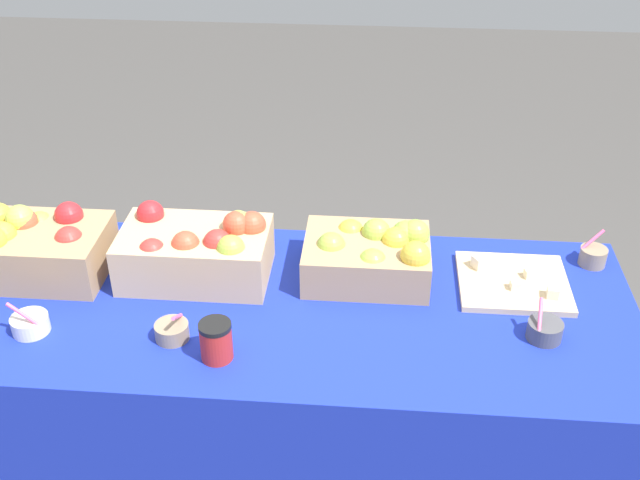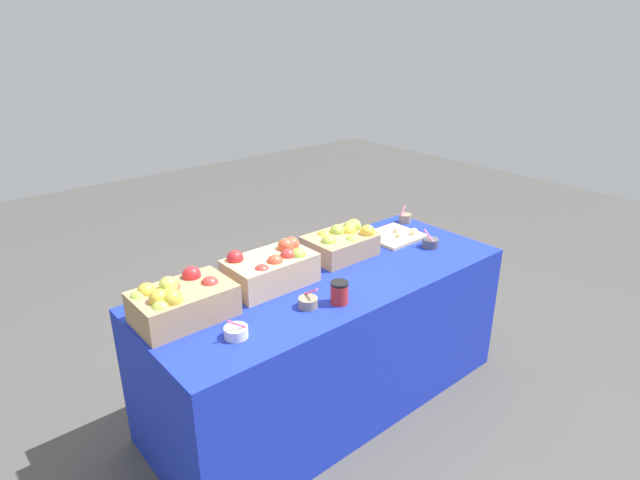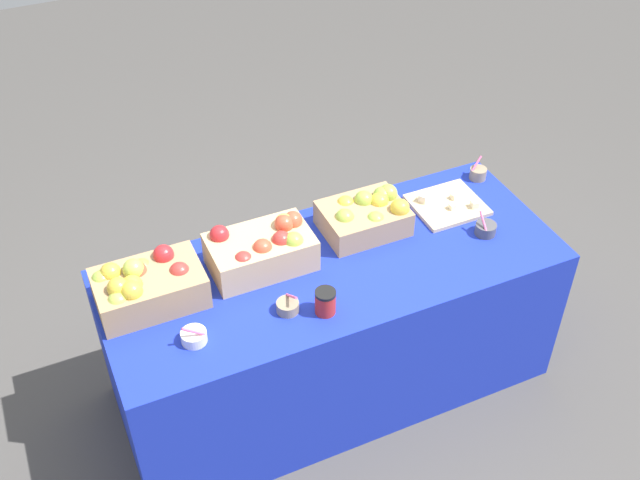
{
  "view_description": "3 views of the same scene",
  "coord_description": "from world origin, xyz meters",
  "px_view_note": "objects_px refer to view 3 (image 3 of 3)",
  "views": [
    {
      "loc": [
        0.23,
        -1.67,
        2.01
      ],
      "look_at": [
        0.09,
        0.05,
        0.92
      ],
      "focal_mm": 43.45,
      "sensor_mm": 36.0,
      "label": 1
    },
    {
      "loc": [
        -1.55,
        -1.76,
        1.9
      ],
      "look_at": [
        -0.02,
        0.04,
        0.93
      ],
      "focal_mm": 29.62,
      "sensor_mm": 36.0,
      "label": 2
    },
    {
      "loc": [
        -1.01,
        -2.1,
        2.84
      ],
      "look_at": [
        -0.08,
        -0.05,
        0.93
      ],
      "focal_mm": 43.11,
      "sensor_mm": 36.0,
      "label": 3
    }
  ],
  "objects_px": {
    "apple_crate_middle": "(263,249)",
    "coffee_cup": "(325,302)",
    "cutting_board_front": "(447,205)",
    "sample_bowl_extra": "(288,306)",
    "sample_bowl_far": "(486,229)",
    "sample_bowl_near": "(478,173)",
    "apple_crate_right": "(366,215)",
    "apple_crate_left": "(145,285)",
    "sample_bowl_mid": "(194,337)"
  },
  "relations": [
    {
      "from": "apple_crate_middle",
      "to": "sample_bowl_near",
      "type": "height_order",
      "value": "apple_crate_middle"
    },
    {
      "from": "sample_bowl_far",
      "to": "sample_bowl_extra",
      "type": "height_order",
      "value": "sample_bowl_far"
    },
    {
      "from": "apple_crate_middle",
      "to": "coffee_cup",
      "type": "bearing_deg",
      "value": -71.18
    },
    {
      "from": "apple_crate_left",
      "to": "sample_bowl_extra",
      "type": "height_order",
      "value": "apple_crate_left"
    },
    {
      "from": "sample_bowl_mid",
      "to": "sample_bowl_far",
      "type": "distance_m",
      "value": 1.32
    },
    {
      "from": "sample_bowl_near",
      "to": "sample_bowl_mid",
      "type": "distance_m",
      "value": 1.57
    },
    {
      "from": "apple_crate_middle",
      "to": "sample_bowl_mid",
      "type": "distance_m",
      "value": 0.48
    },
    {
      "from": "cutting_board_front",
      "to": "sample_bowl_extra",
      "type": "bearing_deg",
      "value": -161.09
    },
    {
      "from": "apple_crate_middle",
      "to": "sample_bowl_near",
      "type": "relative_size",
      "value": 3.96
    },
    {
      "from": "apple_crate_middle",
      "to": "apple_crate_right",
      "type": "distance_m",
      "value": 0.49
    },
    {
      "from": "sample_bowl_near",
      "to": "sample_bowl_extra",
      "type": "height_order",
      "value": "sample_bowl_near"
    },
    {
      "from": "sample_bowl_extra",
      "to": "sample_bowl_far",
      "type": "bearing_deg",
      "value": 4.79
    },
    {
      "from": "apple_crate_right",
      "to": "sample_bowl_extra",
      "type": "bearing_deg",
      "value": -146.86
    },
    {
      "from": "apple_crate_left",
      "to": "cutting_board_front",
      "type": "height_order",
      "value": "apple_crate_left"
    },
    {
      "from": "sample_bowl_near",
      "to": "apple_crate_right",
      "type": "bearing_deg",
      "value": -170.23
    },
    {
      "from": "sample_bowl_mid",
      "to": "coffee_cup",
      "type": "xyz_separation_m",
      "value": [
        0.5,
        -0.06,
        0.03
      ]
    },
    {
      "from": "sample_bowl_far",
      "to": "sample_bowl_extra",
      "type": "xyz_separation_m",
      "value": [
        -0.94,
        -0.08,
        -0.0
      ]
    },
    {
      "from": "apple_crate_left",
      "to": "apple_crate_middle",
      "type": "xyz_separation_m",
      "value": [
        0.48,
        0.01,
        -0.0
      ]
    },
    {
      "from": "cutting_board_front",
      "to": "sample_bowl_far",
      "type": "distance_m",
      "value": 0.23
    },
    {
      "from": "apple_crate_right",
      "to": "sample_bowl_mid",
      "type": "relative_size",
      "value": 3.55
    },
    {
      "from": "apple_crate_right",
      "to": "coffee_cup",
      "type": "height_order",
      "value": "apple_crate_right"
    },
    {
      "from": "sample_bowl_extra",
      "to": "sample_bowl_mid",
      "type": "bearing_deg",
      "value": -179.65
    },
    {
      "from": "apple_crate_right",
      "to": "sample_bowl_far",
      "type": "distance_m",
      "value": 0.51
    },
    {
      "from": "sample_bowl_near",
      "to": "coffee_cup",
      "type": "xyz_separation_m",
      "value": [
        -1.01,
        -0.5,
        0.02
      ]
    },
    {
      "from": "cutting_board_front",
      "to": "sample_bowl_near",
      "type": "bearing_deg",
      "value": 27.66
    },
    {
      "from": "sample_bowl_near",
      "to": "sample_bowl_mid",
      "type": "xyz_separation_m",
      "value": [
        -1.51,
        -0.44,
        -0.0
      ]
    },
    {
      "from": "cutting_board_front",
      "to": "sample_bowl_far",
      "type": "relative_size",
      "value": 2.97
    },
    {
      "from": "apple_crate_middle",
      "to": "coffee_cup",
      "type": "relative_size",
      "value": 3.98
    },
    {
      "from": "apple_crate_middle",
      "to": "sample_bowl_near",
      "type": "xyz_separation_m",
      "value": [
        1.13,
        0.15,
        -0.06
      ]
    },
    {
      "from": "apple_crate_middle",
      "to": "cutting_board_front",
      "type": "distance_m",
      "value": 0.89
    },
    {
      "from": "apple_crate_middle",
      "to": "coffee_cup",
      "type": "height_order",
      "value": "apple_crate_middle"
    },
    {
      "from": "sample_bowl_near",
      "to": "sample_bowl_far",
      "type": "distance_m",
      "value": 0.4
    },
    {
      "from": "apple_crate_right",
      "to": "coffee_cup",
      "type": "distance_m",
      "value": 0.53
    },
    {
      "from": "apple_crate_middle",
      "to": "cutting_board_front",
      "type": "height_order",
      "value": "apple_crate_middle"
    },
    {
      "from": "apple_crate_left",
      "to": "apple_crate_right",
      "type": "height_order",
      "value": "apple_crate_left"
    },
    {
      "from": "sample_bowl_extra",
      "to": "sample_bowl_near",
      "type": "bearing_deg",
      "value": 20.87
    },
    {
      "from": "sample_bowl_mid",
      "to": "sample_bowl_far",
      "type": "xyz_separation_m",
      "value": [
        1.32,
        0.08,
        0.0
      ]
    },
    {
      "from": "apple_crate_left",
      "to": "cutting_board_front",
      "type": "bearing_deg",
      "value": 1.66
    },
    {
      "from": "sample_bowl_extra",
      "to": "coffee_cup",
      "type": "distance_m",
      "value": 0.15
    },
    {
      "from": "sample_bowl_far",
      "to": "coffee_cup",
      "type": "height_order",
      "value": "coffee_cup"
    },
    {
      "from": "apple_crate_left",
      "to": "sample_bowl_near",
      "type": "relative_size",
      "value": 3.9
    },
    {
      "from": "apple_crate_right",
      "to": "sample_bowl_near",
      "type": "bearing_deg",
      "value": 9.77
    },
    {
      "from": "apple_crate_left",
      "to": "sample_bowl_far",
      "type": "xyz_separation_m",
      "value": [
        1.42,
        -0.19,
        -0.06
      ]
    },
    {
      "from": "apple_crate_middle",
      "to": "apple_crate_left",
      "type": "bearing_deg",
      "value": -178.23
    },
    {
      "from": "sample_bowl_near",
      "to": "coffee_cup",
      "type": "distance_m",
      "value": 1.13
    },
    {
      "from": "apple_crate_left",
      "to": "sample_bowl_far",
      "type": "bearing_deg",
      "value": -7.56
    },
    {
      "from": "apple_crate_right",
      "to": "sample_bowl_mid",
      "type": "height_order",
      "value": "apple_crate_right"
    },
    {
      "from": "apple_crate_right",
      "to": "coffee_cup",
      "type": "relative_size",
      "value": 3.37
    },
    {
      "from": "apple_crate_left",
      "to": "coffee_cup",
      "type": "xyz_separation_m",
      "value": [
        0.6,
        -0.33,
        -0.04
      ]
    },
    {
      "from": "apple_crate_right",
      "to": "coffee_cup",
      "type": "bearing_deg",
      "value": -133.54
    }
  ]
}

